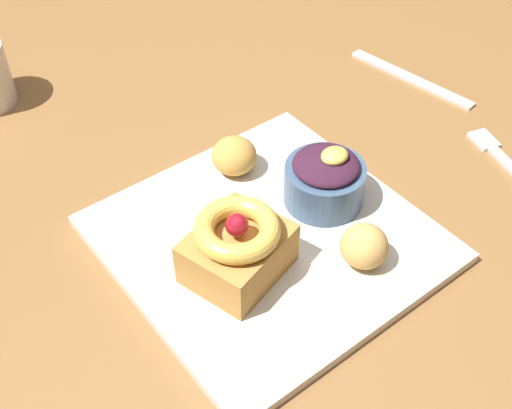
% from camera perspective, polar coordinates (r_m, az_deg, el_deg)
% --- Properties ---
extents(dining_table, '(1.45, 1.06, 0.73)m').
position_cam_1_polar(dining_table, '(0.86, -6.33, 1.60)').
color(dining_table, brown).
rests_on(dining_table, ground_plane).
extents(front_plate, '(0.30, 0.30, 0.01)m').
position_cam_1_polar(front_plate, '(0.67, 1.05, -3.02)').
color(front_plate, silver).
rests_on(front_plate, dining_table).
extents(cake_slice, '(0.11, 0.10, 0.07)m').
position_cam_1_polar(cake_slice, '(0.61, -1.62, -3.73)').
color(cake_slice, '#B77F3D').
rests_on(cake_slice, front_plate).
extents(berry_ramekin, '(0.09, 0.09, 0.07)m').
position_cam_1_polar(berry_ramekin, '(0.69, 6.04, 2.21)').
color(berry_ramekin, '#3D5675').
rests_on(berry_ramekin, front_plate).
extents(fritter_front, '(0.05, 0.05, 0.04)m').
position_cam_1_polar(fritter_front, '(0.72, -1.92, 4.28)').
color(fritter_front, gold).
rests_on(fritter_front, front_plate).
extents(fritter_middle, '(0.05, 0.05, 0.04)m').
position_cam_1_polar(fritter_middle, '(0.63, 9.44, -3.61)').
color(fritter_middle, tan).
rests_on(fritter_middle, front_plate).
extents(fork, '(0.05, 0.12, 0.00)m').
position_cam_1_polar(fork, '(0.82, 20.64, 3.89)').
color(fork, silver).
rests_on(fork, dining_table).
extents(knife, '(0.04, 0.19, 0.00)m').
position_cam_1_polar(knife, '(0.93, 13.38, 10.68)').
color(knife, silver).
rests_on(knife, dining_table).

